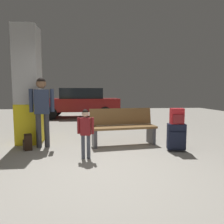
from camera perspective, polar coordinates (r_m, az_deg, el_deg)
The scene contains 9 objects.
ground_plane at distance 7.21m, azimuth -4.28°, elevation -5.09°, with size 18.00×18.00×0.10m, color gray.
structural_pillar at distance 5.40m, azimuth -23.01°, elevation 6.81°, with size 0.57×0.57×2.90m.
bench at distance 4.92m, azimuth 3.13°, elevation -4.25°, with size 1.65×0.73×0.89m.
suitcase at distance 4.58m, azimuth 18.06°, elevation -6.79°, with size 0.41×0.29×0.60m.
backpack_bright at distance 4.51m, azimuth 18.24°, elevation -1.19°, with size 0.29×0.21×0.34m.
child at distance 3.84m, azimuth -7.64°, elevation -4.76°, with size 0.32×0.21×0.97m.
adult at distance 4.86m, azimuth -19.56°, elevation 1.97°, with size 0.55×0.23×1.62m.
backpack_dark_floor at distance 4.90m, azimuth -23.12°, elevation -8.01°, with size 0.27×0.32×0.34m.
parked_car_far at distance 10.46m, azimuth -9.28°, elevation 2.88°, with size 4.14×1.88×1.51m.
Camera 1 is at (-0.14, -3.08, 1.28)m, focal length 31.70 mm.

